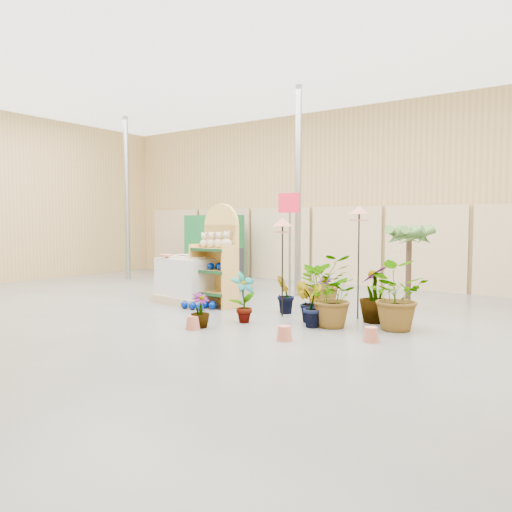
{
  "coord_description": "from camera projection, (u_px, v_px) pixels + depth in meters",
  "views": [
    {
      "loc": [
        5.45,
        -5.82,
        1.63
      ],
      "look_at": [
        0.3,
        1.5,
        1.0
      ],
      "focal_mm": 35.0,
      "sensor_mm": 36.0,
      "label": 1
    }
  ],
  "objects": [
    {
      "name": "room",
      "position": [
        222.0,
        187.0,
        8.57
      ],
      "size": [
        15.2,
        12.1,
        4.7
      ],
      "color": "#595A56",
      "rests_on": "ground"
    },
    {
      "name": "display_shelf",
      "position": [
        219.0,
        259.0,
        9.53
      ],
      "size": [
        0.85,
        0.56,
        1.97
      ],
      "rotation": [
        0.0,
        0.0,
        -0.05
      ],
      "color": "tan",
      "rests_on": "ground"
    },
    {
      "name": "teddy_bears",
      "position": [
        216.0,
        241.0,
        9.41
      ],
      "size": [
        0.73,
        0.19,
        0.31
      ],
      "color": "#BEA88C",
      "rests_on": "display_shelf"
    },
    {
      "name": "gazing_balls_shelf",
      "position": [
        215.0,
        266.0,
        9.45
      ],
      "size": [
        0.72,
        0.25,
        0.14
      ],
      "color": "navy",
      "rests_on": "display_shelf"
    },
    {
      "name": "gazing_balls_floor",
      "position": [
        199.0,
        305.0,
        9.24
      ],
      "size": [
        0.63,
        0.39,
        0.15
      ],
      "color": "navy",
      "rests_on": "ground"
    },
    {
      "name": "pallet_stack",
      "position": [
        191.0,
        280.0,
        9.97
      ],
      "size": [
        1.41,
        1.23,
        0.94
      ],
      "rotation": [
        0.0,
        0.0,
        -0.14
      ],
      "color": "tan",
      "rests_on": "ground"
    },
    {
      "name": "charcoal_planters",
      "position": [
        226.0,
        273.0,
        11.71
      ],
      "size": [
        0.8,
        0.5,
        1.0
      ],
      "color": "black",
      "rests_on": "ground"
    },
    {
      "name": "trellis_stock",
      "position": [
        213.0,
        246.0,
        14.34
      ],
      "size": [
        2.0,
        0.3,
        1.8
      ],
      "primitive_type": "cube",
      "color": "#125C2A",
      "rests_on": "ground"
    },
    {
      "name": "offer_sign",
      "position": [
        289.0,
        224.0,
        10.25
      ],
      "size": [
        0.5,
        0.08,
        2.2
      ],
      "color": "gray",
      "rests_on": "ground"
    },
    {
      "name": "bird_table_front",
      "position": [
        282.0,
        225.0,
        8.4
      ],
      "size": [
        0.34,
        0.34,
        1.68
      ],
      "color": "black",
      "rests_on": "ground"
    },
    {
      "name": "bird_table_right",
      "position": [
        359.0,
        214.0,
        8.16
      ],
      "size": [
        0.34,
        0.34,
        1.88
      ],
      "color": "black",
      "rests_on": "ground"
    },
    {
      "name": "bird_table_back",
      "position": [
        227.0,
        213.0,
        12.91
      ],
      "size": [
        0.34,
        0.34,
        1.98
      ],
      "color": "black",
      "rests_on": "ground"
    },
    {
      "name": "palm",
      "position": [
        409.0,
        233.0,
        9.01
      ],
      "size": [
        0.7,
        0.7,
        1.66
      ],
      "color": "#3E2A1D",
      "rests_on": "ground"
    },
    {
      "name": "potted_plant_0",
      "position": [
        243.0,
        297.0,
        7.96
      ],
      "size": [
        0.43,
        0.51,
        0.82
      ],
      "primitive_type": "imported",
      "rotation": [
        0.0,
        0.0,
        1.2
      ],
      "color": "#3E6B2B",
      "rests_on": "ground"
    },
    {
      "name": "potted_plant_1",
      "position": [
        307.0,
        302.0,
        8.01
      ],
      "size": [
        0.47,
        0.46,
        0.66
      ],
      "primitive_type": "imported",
      "rotation": [
        0.0,
        0.0,
        3.83
      ],
      "color": "#3E6B2B",
      "rests_on": "ground"
    },
    {
      "name": "potted_plant_2",
      "position": [
        329.0,
        297.0,
        7.61
      ],
      "size": [
        1.13,
        1.12,
        0.95
      ],
      "primitive_type": "imported",
      "rotation": [
        0.0,
        0.0,
        3.83
      ],
      "color": "#3E6B2B",
      "rests_on": "ground"
    },
    {
      "name": "potted_plant_3",
      "position": [
        375.0,
        294.0,
        8.0
      ],
      "size": [
        0.57,
        0.57,
        0.91
      ],
      "primitive_type": "imported",
      "rotation": [
        0.0,
        0.0,
        4.83
      ],
      "color": "#3E6B2B",
      "rests_on": "ground"
    },
    {
      "name": "potted_plant_5",
      "position": [
        285.0,
        294.0,
        8.75
      ],
      "size": [
        0.43,
        0.47,
        0.68
      ],
      "primitive_type": "imported",
      "rotation": [
        0.0,
        0.0,
        5.12
      ],
      "color": "#3E6B2B",
      "rests_on": "ground"
    },
    {
      "name": "potted_plant_6",
      "position": [
        324.0,
        281.0,
        9.24
      ],
      "size": [
        1.21,
        1.22,
        1.02
      ],
      "primitive_type": "imported",
      "rotation": [
        0.0,
        0.0,
        0.8
      ],
      "color": "#3E6B2B",
      "rests_on": "ground"
    },
    {
      "name": "potted_plant_7",
      "position": [
        200.0,
        310.0,
        7.61
      ],
      "size": [
        0.36,
        0.36,
        0.53
      ],
      "primitive_type": "imported",
      "rotation": [
        0.0,
        0.0,
        1.32
      ],
      "color": "#3E6B2B",
      "rests_on": "ground"
    },
    {
      "name": "potted_plant_9",
      "position": [
        313.0,
        306.0,
        7.66
      ],
      "size": [
        0.39,
        0.44,
        0.66
      ],
      "primitive_type": "imported",
      "rotation": [
        0.0,
        0.0,
        1.9
      ],
      "color": "#3E6B2B",
      "rests_on": "ground"
    },
    {
      "name": "potted_plant_10",
      "position": [
        393.0,
        296.0,
        7.44
      ],
      "size": [
        1.11,
        1.03,
        1.02
      ],
      "primitive_type": "imported",
      "rotation": [
        0.0,
        0.0,
        2.86
      ],
      "color": "#3E6B2B",
      "rests_on": "ground"
    },
    {
      "name": "potted_plant_11",
      "position": [
        324.0,
        290.0,
        9.67
      ],
      "size": [
        0.36,
        0.36,
        0.57
      ],
      "primitive_type": "imported",
      "rotation": [
        0.0,
        0.0,
        6.15
      ],
      "color": "#3E6B2B",
      "rests_on": "ground"
    }
  ]
}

